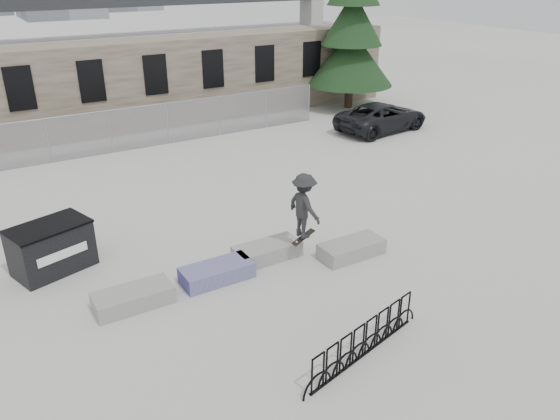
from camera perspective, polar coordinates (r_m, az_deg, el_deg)
The scene contains 13 objects.
ground at distance 15.92m, azimuth -4.81°, elevation -6.30°, with size 120.00×120.00×0.00m, color beige.
stone_wall at distance 29.78m, azimuth -19.50°, elevation 11.75°, with size 36.00×2.58×4.50m.
chainlink_fence at distance 26.51m, azimuth -17.27°, elevation 7.87°, with size 22.06×0.06×2.02m.
planter_far_left at distance 14.73m, azimuth -15.08°, elevation -8.79°, with size 2.00×0.90×0.46m.
planter_center_left at distance 15.40m, azimuth -6.61°, elevation -6.45°, with size 2.00×0.90×0.46m.
planter_center_right at distance 16.37m, azimuth -1.35°, elevation -4.27°, with size 2.00×0.90×0.46m.
planter_offset at distance 16.64m, azimuth 7.48°, elevation -3.98°, with size 2.00×0.90×0.46m.
dumpster at distance 16.87m, azimuth -22.78°, elevation -3.64°, with size 2.45×1.90×1.42m.
bike_rack at distance 12.66m, azimuth 8.84°, elevation -13.24°, with size 3.94×0.99×0.90m.
spruce_tree at distance 33.54m, azimuth 7.54°, elevation 18.22°, with size 5.10×5.10×11.50m.
truss_bridge at distance 69.32m, azimuth -19.02°, elevation 19.96°, with size 70.00×3.00×9.80m.
suv at distance 29.48m, azimuth 10.60°, elevation 9.55°, with size 2.44×5.30×1.47m, color black.
skateboarder at distance 15.61m, azimuth 2.53°, elevation 0.42°, with size 0.83×1.32×2.12m.
Camera 1 is at (-5.92, -12.34, 8.13)m, focal length 35.00 mm.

